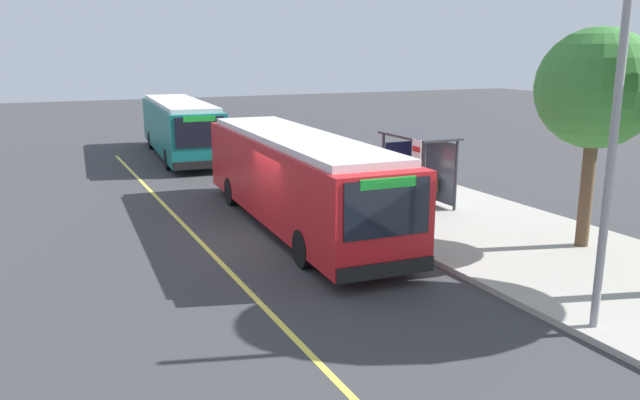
{
  "coord_description": "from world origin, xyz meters",
  "views": [
    {
      "loc": [
        16.85,
        -6.57,
        5.42
      ],
      "look_at": [
        1.17,
        0.83,
        1.34
      ],
      "focal_mm": 35.4,
      "sensor_mm": 36.0,
      "label": 1
    }
  ],
  "objects": [
    {
      "name": "sidewalk_curb",
      "position": [
        0.0,
        6.0,
        0.07
      ],
      "size": [
        44.0,
        6.4,
        0.15
      ],
      "primitive_type": "cube",
      "color": "#A8A399",
      "rests_on": "ground_plane"
    },
    {
      "name": "bus_shelter",
      "position": [
        -1.56,
        6.01,
        1.92
      ],
      "size": [
        2.9,
        1.6,
        2.48
      ],
      "color": "#333338",
      "rests_on": "sidewalk_curb"
    },
    {
      "name": "route_sign_post",
      "position": [
        1.53,
        3.8,
        1.96
      ],
      "size": [
        0.44,
        0.08,
        2.8
      ],
      "color": "#333338",
      "rests_on": "sidewalk_curb"
    },
    {
      "name": "ground_plane",
      "position": [
        0.0,
        0.0,
        0.0
      ],
      "size": [
        120.0,
        120.0,
        0.0
      ],
      "primitive_type": "plane",
      "color": "#38383A"
    },
    {
      "name": "transit_bus_main",
      "position": [
        -0.99,
        1.01,
        1.62
      ],
      "size": [
        12.26,
        3.2,
        2.95
      ],
      "color": "red",
      "rests_on": "ground_plane"
    },
    {
      "name": "lane_stripe_center",
      "position": [
        0.0,
        -2.2,
        0.0
      ],
      "size": [
        36.0,
        0.14,
        0.01
      ],
      "primitive_type": "cube",
      "color": "#E0D64C",
      "rests_on": "ground_plane"
    },
    {
      "name": "transit_bus_second",
      "position": [
        -16.17,
        0.89,
        1.62
      ],
      "size": [
        11.87,
        3.44,
        2.95
      ],
      "color": "#146B66",
      "rests_on": "ground_plane"
    },
    {
      "name": "utility_pole",
      "position": [
        8.72,
        3.24,
        3.35
      ],
      "size": [
        0.16,
        0.16,
        6.4
      ],
      "primitive_type": "cylinder",
      "color": "gray",
      "rests_on": "sidewalk_curb"
    },
    {
      "name": "street_tree_near_shelter",
      "position": [
        4.71,
        7.24,
        4.45
      ],
      "size": [
        3.2,
        3.2,
        5.93
      ],
      "color": "brown",
      "rests_on": "sidewalk_curb"
    },
    {
      "name": "pedestrian_commuter",
      "position": [
        0.24,
        4.4,
        1.12
      ],
      "size": [
        0.24,
        0.4,
        1.69
      ],
      "color": "#282D47",
      "rests_on": "sidewalk_curb"
    },
    {
      "name": "waiting_bench",
      "position": [
        -1.6,
        6.12,
        0.63
      ],
      "size": [
        1.6,
        0.48,
        0.95
      ],
      "color": "brown",
      "rests_on": "sidewalk_curb"
    }
  ]
}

